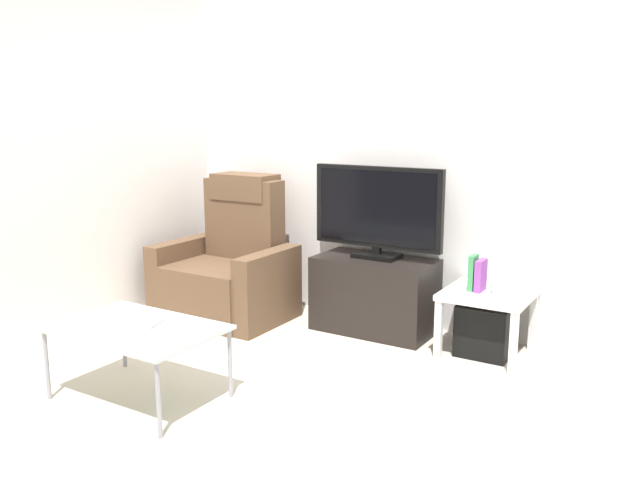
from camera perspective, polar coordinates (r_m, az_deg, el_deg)
name	(u,v)px	position (r m, az deg, el deg)	size (l,w,h in m)	color
ground_plane	(326,372)	(4.01, 0.50, -11.57)	(6.40, 6.40, 0.00)	beige
wall_back	(407,148)	(4.71, 7.66, 8.03)	(6.40, 0.06, 2.60)	silver
wall_side	(101,148)	(4.94, -18.73, 7.69)	(0.06, 4.48, 2.60)	silver
tv_stand	(375,295)	(4.67, 4.83, -4.81)	(0.84, 0.45, 0.54)	black
television	(377,210)	(4.55, 5.06, 2.64)	(0.97, 0.20, 0.65)	black
recliner_armchair	(229,268)	(5.04, -8.00, -2.45)	(0.98, 0.78, 1.08)	brown
side_table	(488,301)	(4.33, 14.56, -5.22)	(0.54, 0.54, 0.42)	white
subwoofer_box	(486,329)	(4.38, 14.43, -7.59)	(0.33, 0.33, 0.33)	black
book_leftmost	(473,273)	(4.29, 13.32, -2.81)	(0.03, 0.11, 0.23)	#388C4C
book_middle	(481,276)	(4.28, 13.96, -3.06)	(0.04, 0.14, 0.21)	purple
game_console	(504,276)	(4.27, 15.87, -3.08)	(0.07, 0.20, 0.22)	white
coffee_table	(137,331)	(3.68, -15.83, -7.71)	(0.90, 0.60, 0.41)	#B2C6C1
cell_phone	(152,324)	(3.68, -14.60, -7.15)	(0.07, 0.15, 0.01)	#B7B7BC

